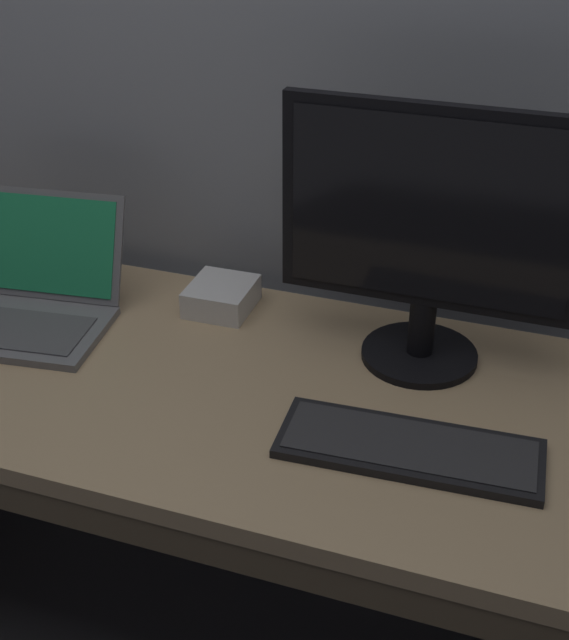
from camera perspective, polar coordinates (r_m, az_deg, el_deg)
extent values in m
cube|color=tan|center=(1.53, -4.68, -4.24)|extent=(1.71, 0.67, 0.03)
cube|color=brown|center=(1.34, -10.08, -13.20)|extent=(1.64, 0.02, 0.06)
cube|color=slate|center=(1.71, -16.83, -0.61)|extent=(0.32, 0.25, 0.02)
cube|color=#505054|center=(1.69, -17.04, -0.53)|extent=(0.27, 0.17, 0.00)
cube|color=slate|center=(1.77, -15.17, 4.83)|extent=(0.30, 0.13, 0.20)
cube|color=#23935B|center=(1.77, -15.25, 4.82)|extent=(0.27, 0.11, 0.18)
cylinder|color=black|center=(1.58, 8.92, -2.25)|extent=(0.21, 0.21, 0.01)
cylinder|color=black|center=(1.55, 9.09, -0.38)|extent=(0.05, 0.05, 0.11)
cube|color=black|center=(1.44, 9.75, 7.25)|extent=(0.51, 0.02, 0.35)
cube|color=black|center=(1.42, 9.65, 7.05)|extent=(0.47, 0.00, 0.32)
cube|color=black|center=(1.36, 8.28, -8.44)|extent=(0.41, 0.17, 0.01)
cube|color=#2D2D30|center=(1.35, 8.30, -8.16)|extent=(0.39, 0.14, 0.00)
cube|color=silver|center=(1.71, -4.20, 1.58)|extent=(0.12, 0.13, 0.05)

